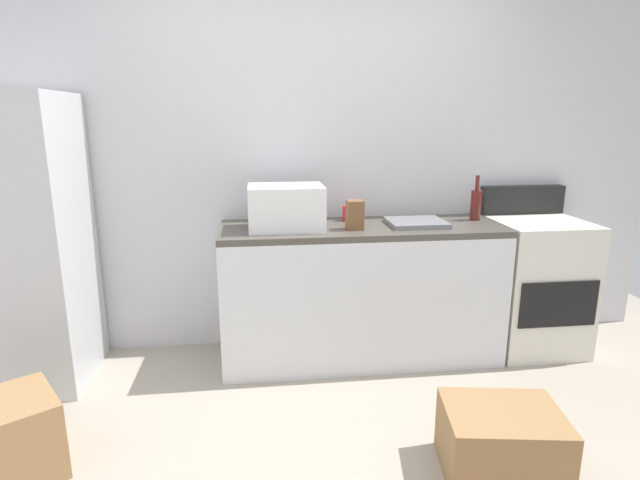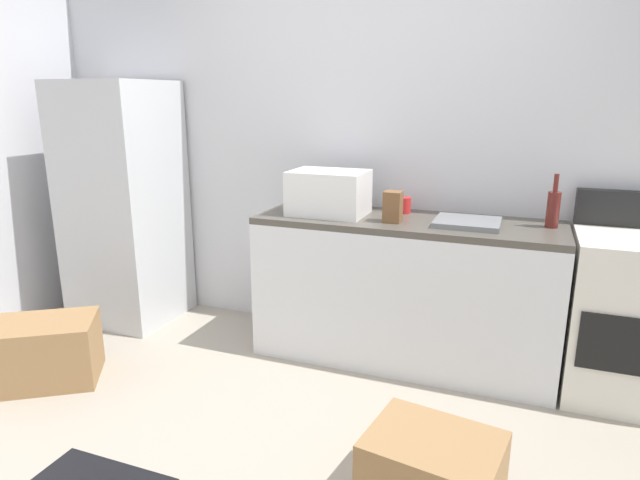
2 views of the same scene
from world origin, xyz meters
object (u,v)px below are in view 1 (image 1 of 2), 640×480
Objects in this scene: stove_oven at (533,282)px; coffee_mug at (349,213)px; cardboard_box_small at (501,442)px; refrigerator at (19,244)px; wine_bottle at (476,204)px; knife_block at (355,215)px; microwave at (286,207)px.

stove_oven is 11.00× the size of coffee_mug.
refrigerator is at bearing 154.16° from cardboard_box_small.
wine_bottle reaches higher than knife_block.
coffee_mug is at bearing 25.35° from microwave.
wine_bottle is (2.85, 0.14, 0.15)m from refrigerator.
stove_oven is at bearing 4.73° from knife_block.
stove_oven is 0.69m from wine_bottle.
refrigerator is 2.81m from cardboard_box_small.
coffee_mug is 0.27m from knife_block.
stove_oven is at bearing -10.77° from wine_bottle.
knife_block is at bearing -92.04° from coffee_mug.
microwave is 2.56× the size of knife_block.
refrigerator is at bearing -177.27° from wine_bottle.
cardboard_box_small is (2.45, -1.19, -0.70)m from refrigerator.
refrigerator reaches higher than microwave.
refrigerator reaches higher than wine_bottle.
refrigerator is 3.34× the size of cardboard_box_small.
wine_bottle is at bearing 5.32° from microwave.
microwave is 1.53× the size of wine_bottle.
wine_bottle is (1.28, 0.12, -0.03)m from microwave.
coffee_mug is at bearing 107.89° from cardboard_box_small.
wine_bottle reaches higher than cardboard_box_small.
stove_oven is 1.39m from knife_block.
microwave is at bearing 170.87° from knife_block.
stove_oven is 1.52m from cardboard_box_small.
cardboard_box_small is at bearing -53.68° from microwave.
knife_block is at bearing -1.47° from refrigerator.
wine_bottle reaches higher than microwave.
coffee_mug reaches higher than cardboard_box_small.
coffee_mug is at bearing 87.96° from knife_block.
microwave is 1.73m from cardboard_box_small.
stove_oven is at bearing 56.49° from cardboard_box_small.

